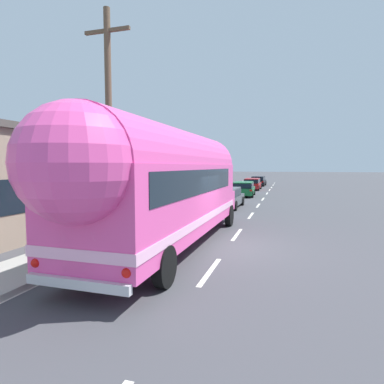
# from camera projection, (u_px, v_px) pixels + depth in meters

# --- Properties ---
(ground_plane) EXTENTS (300.00, 300.00, 0.00)m
(ground_plane) POSITION_uv_depth(u_px,v_px,m) (228.00, 247.00, 11.27)
(ground_plane) COLOR #424247
(lane_markings) EXTENTS (3.87, 80.00, 0.01)m
(lane_markings) POSITION_uv_depth(u_px,v_px,m) (223.00, 204.00, 24.34)
(lane_markings) COLOR silver
(lane_markings) RESTS_ON ground
(sidewalk_slab) EXTENTS (2.00, 90.00, 0.15)m
(sidewalk_slab) POSITION_uv_depth(u_px,v_px,m) (185.00, 206.00, 22.16)
(sidewalk_slab) COLOR #9E9B93
(sidewalk_slab) RESTS_ON ground
(utility_pole) EXTENTS (1.80, 0.24, 8.50)m
(utility_pole) POSITION_uv_depth(u_px,v_px,m) (109.00, 123.00, 11.81)
(utility_pole) COLOR brown
(utility_pole) RESTS_ON ground
(painted_bus) EXTENTS (2.73, 12.67, 4.12)m
(painted_bus) POSITION_uv_depth(u_px,v_px,m) (167.00, 182.00, 10.67)
(painted_bus) COLOR #EA4C9E
(painted_bus) RESTS_ON ground
(car_lead) EXTENTS (2.00, 4.41, 1.37)m
(car_lead) POSITION_uv_depth(u_px,v_px,m) (226.00, 196.00, 21.85)
(car_lead) COLOR #474C51
(car_lead) RESTS_ON ground
(car_second) EXTENTS (2.15, 4.46, 1.37)m
(car_second) POSITION_uv_depth(u_px,v_px,m) (243.00, 188.00, 30.12)
(car_second) COLOR #196633
(car_second) RESTS_ON ground
(car_third) EXTENTS (1.89, 4.56, 1.37)m
(car_third) POSITION_uv_depth(u_px,v_px,m) (252.00, 183.00, 38.35)
(car_third) COLOR #A5191E
(car_third) RESTS_ON ground
(car_fourth) EXTENTS (2.00, 4.61, 1.37)m
(car_fourth) POSITION_uv_depth(u_px,v_px,m) (258.00, 180.00, 45.86)
(car_fourth) COLOR black
(car_fourth) RESTS_ON ground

